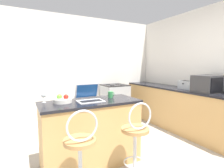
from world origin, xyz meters
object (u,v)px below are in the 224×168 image
Objects in this scene: laptop at (89,97)px; fruit_bowl at (63,100)px; stove_range at (115,102)px; wine_glass_short at (44,95)px; bar_stool_near at (81,158)px; bar_stool_far at (136,144)px; microwave at (208,84)px; toaster at (186,85)px; mug_green at (111,95)px.

fruit_bowl is at bearing 171.55° from laptop.
stove_range is 6.44× the size of wine_glass_short.
bar_stool_far is at bearing 0.00° from bar_stool_near.
microwave reaches higher than toaster.
laptop is 0.73× the size of microwave.
mug_green is (0.02, 0.70, 0.51)m from bar_stool_far.
wine_glass_short reaches higher than stove_range.
stove_range is 2.29m from fruit_bowl.
fruit_bowl is (-0.02, 0.70, 0.49)m from bar_stool_near.
mug_green is at bearing 88.48° from bar_stool_far.
fruit_bowl reaches higher than stove_range.
bar_stool_far is 6.92× the size of wine_glass_short.
fruit_bowl reaches higher than bar_stool_near.
bar_stool_far is (0.69, 0.00, 0.00)m from bar_stool_near.
toaster is (2.21, 0.17, 0.03)m from laptop.
laptop is at bearing 62.38° from bar_stool_near.
microwave reaches higher than wine_glass_short.
microwave is 4.92× the size of mug_green.
wine_glass_short is at bearing 106.53° from bar_stool_near.
microwave is (2.20, -0.31, 0.10)m from laptop.
microwave is 3.38× the size of wine_glass_short.
microwave is 1.64× the size of toaster.
microwave reaches higher than mug_green.
fruit_bowl is at bearing -137.11° from stove_range.
fruit_bowl is (-1.64, -1.52, 0.50)m from stove_range.
toaster is at bearing 3.67° from mug_green.
toaster is 2.57m from fruit_bowl.
bar_stool_far is at bearing -41.26° from wine_glass_short.
bar_stool_near is at bearing -126.10° from stove_range.
laptop is at bearing 118.67° from bar_stool_far.
wine_glass_short reaches higher than mug_green.
mug_green is (-0.91, -1.52, 0.51)m from stove_range.
bar_stool_near is 0.89m from laptop.
stove_range is 1.85m from mug_green.
laptop is 0.38× the size of stove_range.
microwave is at bearing 10.29° from bar_stool_far.
stove_range is (0.93, 2.22, -0.01)m from bar_stool_far.
mug_green is at bearing -7.18° from wine_glass_short.
toaster reaches higher than stove_range.
stove_range is at bearing 123.47° from toaster.
wine_glass_short is (-2.79, 0.00, 0.02)m from toaster.
toaster reaches higher than wine_glass_short.
bar_stool_far is 0.90m from laptop.
bar_stool_far is 1.11m from fruit_bowl.
bar_stool_near is at bearing -135.40° from mug_green.
stove_range is (-0.93, 1.40, -0.55)m from toaster.
toaster reaches higher than fruit_bowl.
wine_glass_short is (-0.24, 0.82, 0.56)m from bar_stool_near.
wine_glass_short is (-0.58, 0.17, 0.04)m from laptop.
fruit_bowl is at bearing 135.42° from bar_stool_far.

